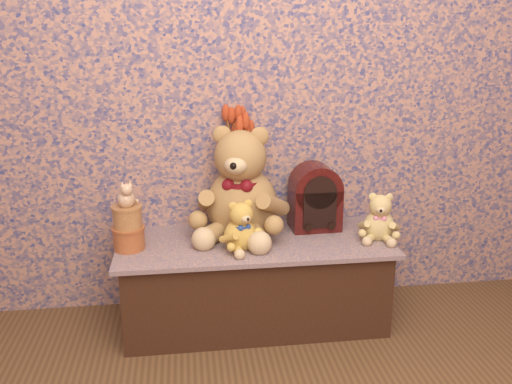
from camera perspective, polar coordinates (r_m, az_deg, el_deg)
The scene contains 10 objects.
display_shelf at distance 2.53m, azimuth -0.15°, elevation -9.30°, with size 1.21×0.52×0.41m, color navy.
teddy_large at distance 2.46m, azimuth -1.51°, elevation 1.62°, with size 0.43×0.51×0.54m, color #9F6C3D, non-canonical shape.
teddy_medium at distance 2.32m, azimuth -1.68°, elevation -3.26°, with size 0.18×0.22×0.23m, color gold, non-canonical shape.
teddy_small at distance 2.50m, azimuth 12.80°, elevation -2.26°, with size 0.18×0.22×0.23m, color tan, non-canonical shape.
cathedral_radio at distance 2.56m, azimuth 6.19°, elevation -0.47°, with size 0.23×0.16×0.31m, color #3E0B0B, non-canonical shape.
ceramic_vase at distance 2.57m, azimuth -1.60°, elevation -1.74°, with size 0.11×0.11×0.19m, color tan.
dried_stalks at distance 2.50m, azimuth -1.66°, elevation 4.81°, with size 0.22×0.22×0.41m, color #BC3F1E, non-canonical shape.
biscuit_tin_lower at distance 2.40m, azimuth -13.15°, elevation -4.74°, with size 0.13×0.13×0.10m, color #C58539.
biscuit_tin_upper at distance 2.37m, azimuth -13.30°, elevation -2.58°, with size 0.12×0.12×0.09m, color #DFB061.
cat_figurine at distance 2.34m, azimuth -13.47°, elevation -0.10°, with size 0.09×0.10×0.12m, color silver, non-canonical shape.
Camera 1 is at (-0.29, -1.01, 1.31)m, focal length 38.26 mm.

